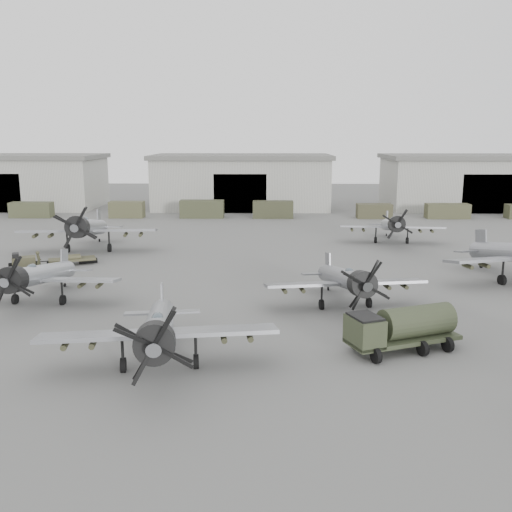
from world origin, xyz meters
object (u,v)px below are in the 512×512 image
at_px(aircraft_mid_2, 347,280).
at_px(tug_trailer, 43,261).
at_px(aircraft_near_1, 159,329).
at_px(aircraft_far_1, 392,225).
at_px(aircraft_mid_1, 36,276).
at_px(ground_crew, 39,261).
at_px(fuel_tanker, 402,326).
at_px(aircraft_far_0, 87,228).

xyz_separation_m(aircraft_mid_2, tug_trailer, (-25.97, 12.45, -1.51)).
relative_size(aircraft_near_1, aircraft_mid_2, 1.08).
bearing_deg(aircraft_mid_2, aircraft_far_1, 62.43).
bearing_deg(aircraft_mid_1, aircraft_far_1, 40.76).
xyz_separation_m(aircraft_mid_1, ground_crew, (-3.80, 9.95, -1.17)).
xyz_separation_m(aircraft_mid_2, fuel_tanker, (1.99, -7.87, -0.62)).
height_order(aircraft_mid_2, tug_trailer, aircraft_mid_2).
xyz_separation_m(aircraft_far_0, ground_crew, (-1.75, -8.54, -1.63)).
height_order(aircraft_mid_1, aircraft_far_0, aircraft_far_0).
xyz_separation_m(aircraft_mid_1, fuel_tanker, (23.73, -8.46, -0.67)).
relative_size(aircraft_mid_1, fuel_tanker, 1.69).
bearing_deg(tug_trailer, aircraft_far_0, 49.71).
distance_m(aircraft_near_1, ground_crew, 25.91).
bearing_deg(fuel_tanker, aircraft_far_0, 112.13).
distance_m(aircraft_mid_2, ground_crew, 27.66).
height_order(aircraft_mid_1, tug_trailer, aircraft_mid_1).
relative_size(aircraft_mid_2, aircraft_far_0, 0.81).
distance_m(aircraft_near_1, fuel_tanker, 13.33).
height_order(aircraft_far_0, aircraft_far_1, aircraft_far_0).
height_order(aircraft_near_1, tug_trailer, aircraft_near_1).
bearing_deg(fuel_tanker, ground_crew, 124.62).
bearing_deg(aircraft_far_0, aircraft_mid_1, -89.09).
xyz_separation_m(fuel_tanker, tug_trailer, (-27.96, 20.31, -0.88)).
distance_m(aircraft_near_1, aircraft_far_1, 40.34).
bearing_deg(aircraft_mid_1, aircraft_near_1, -44.38).
bearing_deg(aircraft_far_1, fuel_tanker, -96.07).
bearing_deg(aircraft_mid_2, ground_crew, 149.02).
distance_m(aircraft_mid_2, aircraft_far_0, 30.51).
xyz_separation_m(aircraft_far_1, ground_crew, (-34.00, -13.96, -1.17)).
height_order(aircraft_mid_1, aircraft_far_1, aircraft_mid_1).
bearing_deg(ground_crew, tug_trailer, -6.76).
xyz_separation_m(aircraft_near_1, fuel_tanker, (12.97, 2.98, -0.79)).
relative_size(aircraft_far_1, fuel_tanker, 1.70).
bearing_deg(tug_trailer, aircraft_far_1, -2.87).
bearing_deg(aircraft_far_1, ground_crew, -152.45).
height_order(aircraft_near_1, aircraft_mid_1, aircraft_near_1).
bearing_deg(aircraft_far_1, aircraft_near_1, -113.57).
distance_m(aircraft_far_0, ground_crew, 8.87).
bearing_deg(ground_crew, aircraft_far_0, -30.99).
distance_m(aircraft_far_0, tug_trailer, 7.27).
bearing_deg(tug_trailer, aircraft_mid_1, -92.53).
relative_size(aircraft_far_1, tug_trailer, 1.60).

